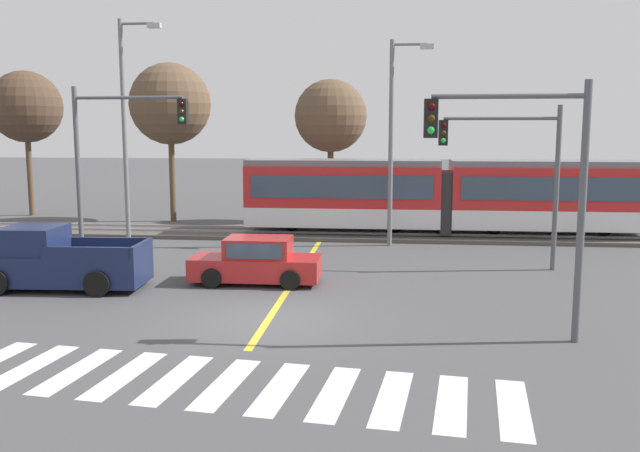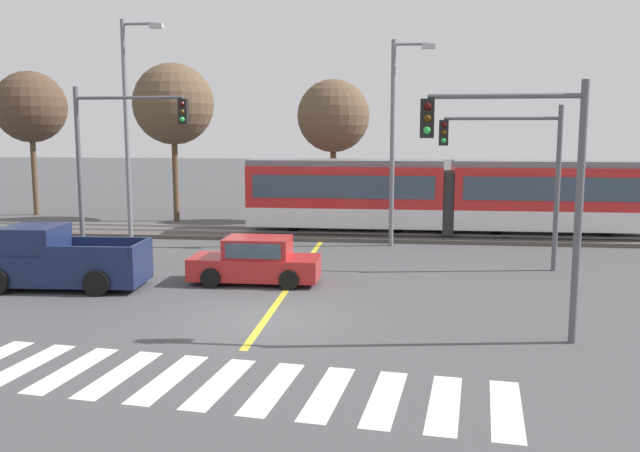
{
  "view_description": "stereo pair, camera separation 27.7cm",
  "coord_description": "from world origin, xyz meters",
  "px_view_note": "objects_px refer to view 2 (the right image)",
  "views": [
    {
      "loc": [
        3.22,
        -17.07,
        4.99
      ],
      "look_at": [
        0.69,
        6.6,
        1.6
      ],
      "focal_mm": 38.0,
      "sensor_mm": 36.0,
      "label": 1
    },
    {
      "loc": [
        3.49,
        -17.04,
        4.99
      ],
      "look_at": [
        0.69,
        6.6,
        1.6
      ],
      "focal_mm": 38.0,
      "sensor_mm": 36.0,
      "label": 2
    }
  ],
  "objects_px": {
    "traffic_light_mid_right": "(516,161)",
    "traffic_light_near_right": "(525,170)",
    "pickup_truck": "(56,262)",
    "bare_tree_far_west": "(30,107)",
    "light_rail_tram": "(447,194)",
    "traffic_light_mid_left": "(114,148)",
    "sedan_crossing": "(256,262)",
    "bare_tree_east": "(333,116)",
    "bare_tree_west": "(173,104)",
    "street_lamp_centre": "(396,132)",
    "street_lamp_west": "(129,121)"
  },
  "relations": [
    {
      "from": "light_rail_tram",
      "to": "bare_tree_east",
      "type": "xyz_separation_m",
      "value": [
        -5.73,
        4.32,
        3.64
      ]
    },
    {
      "from": "sedan_crossing",
      "to": "bare_tree_east",
      "type": "xyz_separation_m",
      "value": [
        1.1,
        14.65,
        4.99
      ]
    },
    {
      "from": "sedan_crossing",
      "to": "bare_tree_west",
      "type": "bearing_deg",
      "value": 117.56
    },
    {
      "from": "sedan_crossing",
      "to": "pickup_truck",
      "type": "relative_size",
      "value": 0.77
    },
    {
      "from": "traffic_light_mid_right",
      "to": "street_lamp_west",
      "type": "xyz_separation_m",
      "value": [
        -15.74,
        3.92,
        1.48
      ]
    },
    {
      "from": "traffic_light_mid_right",
      "to": "bare_tree_far_west",
      "type": "distance_m",
      "value": 28.61
    },
    {
      "from": "traffic_light_near_right",
      "to": "bare_tree_west",
      "type": "xyz_separation_m",
      "value": [
        -15.1,
        19.86,
        2.28
      ]
    },
    {
      "from": "sedan_crossing",
      "to": "bare_tree_far_west",
      "type": "bearing_deg",
      "value": 135.97
    },
    {
      "from": "traffic_light_mid_left",
      "to": "traffic_light_near_right",
      "type": "bearing_deg",
      "value": -29.93
    },
    {
      "from": "sedan_crossing",
      "to": "street_lamp_west",
      "type": "relative_size",
      "value": 0.44
    },
    {
      "from": "bare_tree_east",
      "to": "pickup_truck",
      "type": "bearing_deg",
      "value": -114.29
    },
    {
      "from": "traffic_light_mid_right",
      "to": "traffic_light_near_right",
      "type": "bearing_deg",
      "value": -97.91
    },
    {
      "from": "traffic_light_mid_right",
      "to": "traffic_light_near_right",
      "type": "height_order",
      "value": "traffic_light_near_right"
    },
    {
      "from": "pickup_truck",
      "to": "street_lamp_west",
      "type": "distance_m",
      "value": 9.7
    },
    {
      "from": "traffic_light_mid_left",
      "to": "bare_tree_far_west",
      "type": "distance_m",
      "value": 17.85
    },
    {
      "from": "pickup_truck",
      "to": "traffic_light_near_right",
      "type": "height_order",
      "value": "traffic_light_near_right"
    },
    {
      "from": "traffic_light_mid_right",
      "to": "bare_tree_east",
      "type": "height_order",
      "value": "bare_tree_east"
    },
    {
      "from": "light_rail_tram",
      "to": "bare_tree_far_west",
      "type": "bearing_deg",
      "value": 166.12
    },
    {
      "from": "light_rail_tram",
      "to": "pickup_truck",
      "type": "relative_size",
      "value": 3.37
    },
    {
      "from": "street_lamp_centre",
      "to": "bare_tree_west",
      "type": "distance_m",
      "value": 13.88
    },
    {
      "from": "bare_tree_far_west",
      "to": "traffic_light_mid_right",
      "type": "bearing_deg",
      "value": -27.02
    },
    {
      "from": "traffic_light_mid_right",
      "to": "bare_tree_east",
      "type": "distance_m",
      "value": 13.87
    },
    {
      "from": "sedan_crossing",
      "to": "bare_tree_east",
      "type": "height_order",
      "value": "bare_tree_east"
    },
    {
      "from": "traffic_light_mid_right",
      "to": "traffic_light_mid_left",
      "type": "xyz_separation_m",
      "value": [
        -14.36,
        -0.94,
        0.45
      ]
    },
    {
      "from": "street_lamp_centre",
      "to": "traffic_light_mid_right",
      "type": "bearing_deg",
      "value": -47.26
    },
    {
      "from": "bare_tree_far_west",
      "to": "traffic_light_mid_left",
      "type": "bearing_deg",
      "value": -51.52
    },
    {
      "from": "pickup_truck",
      "to": "bare_tree_far_west",
      "type": "xyz_separation_m",
      "value": [
        -10.55,
        17.56,
        5.44
      ]
    },
    {
      "from": "traffic_light_mid_left",
      "to": "traffic_light_mid_right",
      "type": "bearing_deg",
      "value": 3.74
    },
    {
      "from": "pickup_truck",
      "to": "traffic_light_mid_left",
      "type": "relative_size",
      "value": 0.84
    },
    {
      "from": "light_rail_tram",
      "to": "street_lamp_west",
      "type": "xyz_separation_m",
      "value": [
        -13.87,
        -3.22,
        3.32
      ]
    },
    {
      "from": "traffic_light_mid_right",
      "to": "bare_tree_west",
      "type": "distance_m",
      "value": 19.99
    },
    {
      "from": "light_rail_tram",
      "to": "traffic_light_near_right",
      "type": "bearing_deg",
      "value": -87.48
    },
    {
      "from": "light_rail_tram",
      "to": "traffic_light_near_right",
      "type": "relative_size",
      "value": 3.02
    },
    {
      "from": "light_rail_tram",
      "to": "traffic_light_mid_right",
      "type": "bearing_deg",
      "value": -75.31
    },
    {
      "from": "traffic_light_mid_right",
      "to": "traffic_light_near_right",
      "type": "distance_m",
      "value": 8.6
    },
    {
      "from": "bare_tree_far_west",
      "to": "bare_tree_west",
      "type": "relative_size",
      "value": 0.98
    },
    {
      "from": "bare_tree_far_west",
      "to": "traffic_light_near_right",
      "type": "bearing_deg",
      "value": -41.57
    },
    {
      "from": "street_lamp_west",
      "to": "street_lamp_centre",
      "type": "relative_size",
      "value": 1.11
    },
    {
      "from": "traffic_light_mid_left",
      "to": "street_lamp_centre",
      "type": "relative_size",
      "value": 0.75
    },
    {
      "from": "sedan_crossing",
      "to": "bare_tree_east",
      "type": "relative_size",
      "value": 0.55
    },
    {
      "from": "street_lamp_centre",
      "to": "bare_tree_far_west",
      "type": "height_order",
      "value": "street_lamp_centre"
    },
    {
      "from": "sedan_crossing",
      "to": "street_lamp_centre",
      "type": "xyz_separation_m",
      "value": [
        4.46,
        7.78,
        4.19
      ]
    },
    {
      "from": "traffic_light_mid_left",
      "to": "bare_tree_far_west",
      "type": "height_order",
      "value": "bare_tree_far_west"
    },
    {
      "from": "light_rail_tram",
      "to": "traffic_light_near_right",
      "type": "xyz_separation_m",
      "value": [
        0.69,
        -15.66,
        2.02
      ]
    },
    {
      "from": "bare_tree_west",
      "to": "light_rail_tram",
      "type": "bearing_deg",
      "value": -16.23
    },
    {
      "from": "traffic_light_mid_right",
      "to": "street_lamp_west",
      "type": "height_order",
      "value": "street_lamp_west"
    },
    {
      "from": "pickup_truck",
      "to": "bare_tree_east",
      "type": "relative_size",
      "value": 0.72
    },
    {
      "from": "sedan_crossing",
      "to": "traffic_light_mid_right",
      "type": "relative_size",
      "value": 0.72
    },
    {
      "from": "bare_tree_far_west",
      "to": "street_lamp_centre",
      "type": "bearing_deg",
      "value": -21.57
    },
    {
      "from": "traffic_light_mid_left",
      "to": "bare_tree_west",
      "type": "relative_size",
      "value": 0.76
    }
  ]
}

